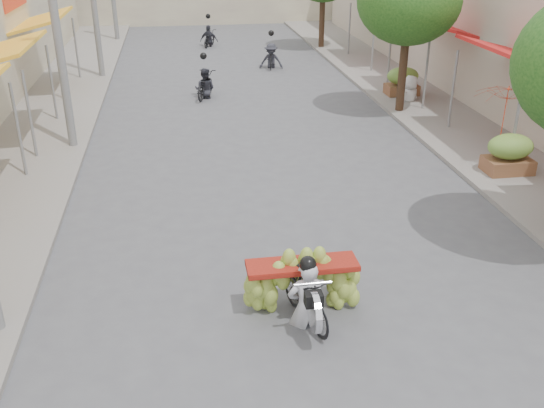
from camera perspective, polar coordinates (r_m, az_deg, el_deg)
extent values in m
cube|color=gray|center=(22.09, -21.24, 7.42)|extent=(4.00, 60.00, 0.12)
cube|color=gray|center=(23.46, 14.74, 9.27)|extent=(4.00, 60.00, 0.12)
cylinder|color=slate|center=(16.74, -22.74, 6.25)|extent=(0.08, 0.08, 2.55)
cube|color=yellow|center=(19.62, -23.90, 13.09)|extent=(1.77, 4.00, 0.53)
cylinder|color=slate|center=(18.04, -21.84, 7.67)|extent=(0.08, 0.08, 2.55)
cylinder|color=slate|center=(21.45, -20.00, 10.52)|extent=(0.08, 0.08, 2.55)
cube|color=yellow|center=(25.40, -20.81, 15.90)|extent=(1.77, 4.00, 0.53)
cylinder|color=slate|center=(23.76, -19.06, 11.96)|extent=(0.08, 0.08, 2.55)
cylinder|color=slate|center=(27.24, -17.93, 13.65)|extent=(0.08, 0.08, 2.55)
cube|color=red|center=(18.59, 22.01, 12.84)|extent=(1.77, 4.20, 0.53)
cylinder|color=slate|center=(16.94, 21.91, 6.60)|extent=(0.08, 0.08, 2.55)
cylinder|color=slate|center=(20.15, 16.65, 10.11)|extent=(0.08, 0.08, 2.55)
cube|color=red|center=(23.87, 14.79, 16.16)|extent=(1.77, 4.20, 0.53)
cylinder|color=slate|center=(22.10, 14.28, 11.64)|extent=(0.08, 0.08, 2.55)
cylinder|color=slate|center=(25.56, 11.02, 13.69)|extent=(0.08, 0.08, 2.55)
cube|color=red|center=(29.43, 10.12, 18.13)|extent=(1.77, 4.20, 0.53)
cylinder|color=slate|center=(27.60, 9.49, 14.63)|extent=(0.08, 0.08, 2.55)
cylinder|color=slate|center=(31.18, 7.30, 15.93)|extent=(0.08, 0.08, 2.55)
cylinder|color=slate|center=(18.10, -19.87, 16.93)|extent=(0.24, 0.24, 8.00)
cylinder|color=#3A2719|center=(21.61, 12.22, 12.43)|extent=(0.28, 0.28, 3.20)
ellipsoid|color=#29581A|center=(21.25, 12.78, 18.21)|extent=(3.40, 3.40, 2.90)
cylinder|color=#3A2719|center=(32.92, 4.73, 17.09)|extent=(0.28, 0.28, 3.20)
cube|color=brown|center=(17.09, 21.30, 3.62)|extent=(1.20, 0.80, 0.50)
ellipsoid|color=olive|center=(16.90, 21.61, 5.44)|extent=(1.20, 0.88, 0.66)
cube|color=brown|center=(23.98, 12.11, 10.64)|extent=(1.20, 0.80, 0.50)
ellipsoid|color=olive|center=(23.85, 12.24, 11.99)|extent=(1.20, 0.88, 0.66)
imported|color=black|center=(10.17, 3.21, -8.73)|extent=(0.88, 1.69, 0.95)
cylinder|color=silver|center=(9.57, 4.04, -10.15)|extent=(0.10, 0.66, 0.66)
cube|color=black|center=(9.55, 3.94, -8.92)|extent=(0.28, 0.22, 0.22)
cylinder|color=silver|center=(9.51, 3.85, -7.49)|extent=(0.60, 0.05, 0.05)
cube|color=maroon|center=(10.24, 2.86, -5.78)|extent=(1.88, 0.55, 0.10)
imported|color=silver|center=(9.76, 3.37, -5.46)|extent=(0.63, 0.47, 1.76)
sphere|color=black|center=(9.33, 3.53, -1.05)|extent=(0.28, 0.28, 0.28)
imported|color=#B33217|center=(16.63, 21.52, 10.34)|extent=(2.01, 2.01, 1.57)
imported|color=silver|center=(23.10, 13.03, 11.69)|extent=(1.04, 0.91, 1.82)
imported|color=black|center=(23.56, -6.35, 11.06)|extent=(1.16, 1.82, 0.96)
imported|color=#2B2B33|center=(23.41, -6.43, 12.59)|extent=(0.91, 0.72, 1.65)
sphere|color=black|center=(23.32, -6.48, 13.68)|extent=(0.26, 0.26, 0.26)
imported|color=black|center=(28.38, -0.08, 13.53)|extent=(0.71, 1.57, 0.89)
imported|color=#2B2B33|center=(28.25, -0.08, 14.88)|extent=(1.14, 0.74, 1.65)
sphere|color=black|center=(28.17, -0.08, 15.79)|extent=(0.26, 0.26, 0.26)
imported|color=black|center=(33.77, -5.95, 15.22)|extent=(1.06, 1.60, 0.84)
imported|color=#2B2B33|center=(33.66, -6.01, 16.40)|extent=(1.10, 0.86, 1.65)
sphere|color=black|center=(33.60, -6.04, 17.17)|extent=(0.26, 0.26, 0.26)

